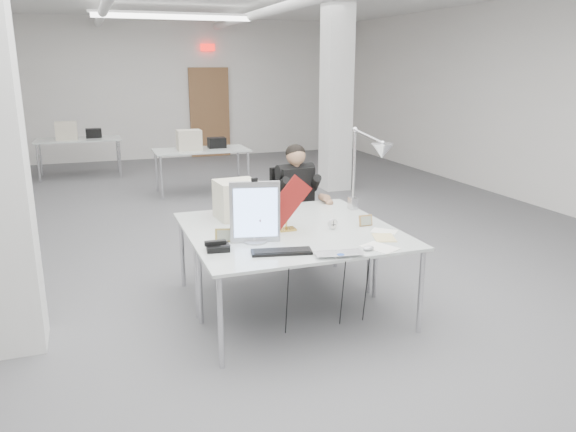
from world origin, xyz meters
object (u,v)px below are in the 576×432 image
Objects in this scene: office_chair at (294,221)px; desk_phone at (218,248)px; seated_person at (296,185)px; desk_main at (309,245)px; laptop at (341,257)px; monitor at (255,212)px; beige_monitor at (237,199)px; architect_lamp at (366,169)px; bankers_lamp at (286,212)px.

office_chair is 1.98m from desk_phone.
office_chair is at bearing 83.88° from seated_person.
desk_main is 0.74m from desk_phone.
laptop is (0.09, -0.42, 0.03)m from desk_main.
laptop is (-0.38, -1.99, -0.13)m from seated_person.
monitor is 0.42m from desk_phone.
office_chair is at bearing 33.67° from beige_monitor.
desk_main is at bearing -74.98° from beige_monitor.
laptop is 1.37m from architect_lamp.
seated_person is 2.03m from laptop.
office_chair reaches higher than desk_main.
beige_monitor is at bearing 117.08° from laptop.
beige_monitor is at bearing 106.24° from bankers_lamp.
beige_monitor is (-0.30, 0.55, 0.01)m from bankers_lamp.
beige_monitor is (-0.35, 0.97, 0.19)m from desk_main.
bankers_lamp is (-0.05, 0.42, 0.18)m from desk_main.
architect_lamp reaches higher than beige_monitor.
beige_monitor is (0.39, 0.89, 0.16)m from desk_phone.
beige_monitor is 0.42× the size of architect_lamp.
beige_monitor reaches higher than bankers_lamp.
laptop is (0.49, -0.61, -0.24)m from monitor.
office_chair is 1.14m from beige_monitor.
desk_phone reaches higher than desk_main.
architect_lamp is (0.88, 0.23, 0.28)m from bankers_lamp.
seated_person is (0.00, -0.05, 0.43)m from office_chair.
desk_main is 1.71m from office_chair.
architect_lamp is at bearing 27.59° from desk_phone.
laptop is at bearing -77.77° from desk_main.
monitor reaches higher than laptop.
bankers_lamp is (-0.52, -1.15, 0.03)m from seated_person.
office_chair is 0.43m from seated_person.
beige_monitor is at bearing -149.93° from seated_person.
monitor is (-0.40, 0.19, 0.27)m from desk_main.
desk_phone is (-1.21, -1.54, 0.31)m from office_chair.
bankers_lamp is at bearing 96.45° from desk_main.
monitor is 1.34× the size of beige_monitor.
desk_main is at bearing -125.17° from architect_lamp.
office_chair is 2.09m from laptop.
laptop is at bearing -106.91° from seated_person.
monitor is 0.43m from bankers_lamp.
architect_lamp reaches higher than seated_person.
desk_main is at bearing 111.78° from laptop.
architect_lamp reaches higher than desk_main.
seated_person is at bearing 70.27° from monitor.
office_chair is 2.49× the size of beige_monitor.
seated_person is 1.67× the size of monitor.
monitor reaches higher than desk_main.
desk_main is 4.85× the size of laptop.
bankers_lamp is at bearing -120.38° from seated_person.
beige_monitor is (-0.44, 1.39, 0.16)m from laptop.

